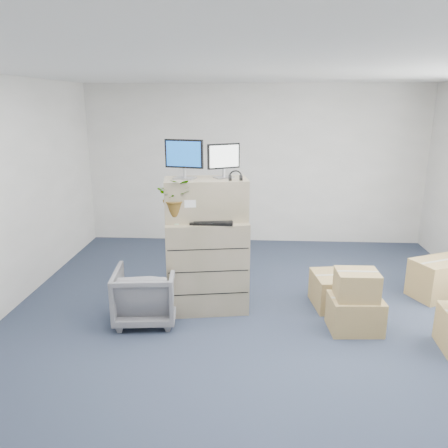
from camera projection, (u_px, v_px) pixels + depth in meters
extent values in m
plane|color=#243040|center=(255.00, 337.00, 4.78)|extent=(7.00, 7.00, 0.00)
cube|color=beige|center=(255.00, 165.00, 7.77)|extent=(6.00, 0.02, 2.80)
cube|color=gray|center=(207.00, 264.00, 5.35)|extent=(1.05, 0.74, 1.13)
cube|color=gray|center=(206.00, 199.00, 5.18)|extent=(1.04, 0.63, 0.49)
cube|color=#99999E|center=(185.00, 178.00, 5.10)|extent=(0.28, 0.23, 0.02)
cylinder|color=#99999E|center=(184.00, 173.00, 5.09)|extent=(0.04, 0.04, 0.11)
cube|color=black|center=(184.00, 154.00, 5.03)|extent=(0.46, 0.13, 0.33)
cube|color=navy|center=(183.00, 154.00, 5.01)|extent=(0.41, 0.10, 0.29)
cube|color=#99999E|center=(224.00, 177.00, 5.16)|extent=(0.26, 0.24, 0.01)
cylinder|color=#99999E|center=(224.00, 173.00, 5.15)|extent=(0.04, 0.04, 0.10)
cube|color=black|center=(224.00, 156.00, 5.09)|extent=(0.37, 0.22, 0.29)
cube|color=silver|center=(224.00, 156.00, 5.08)|extent=(0.33, 0.18, 0.25)
torus|color=black|center=(235.00, 177.00, 5.00)|extent=(0.15, 0.04, 0.15)
cube|color=black|center=(212.00, 222.00, 5.03)|extent=(0.50, 0.21, 0.03)
ellipsoid|color=silver|center=(233.00, 221.00, 5.10)|extent=(0.10, 0.07, 0.03)
cylinder|color=gray|center=(216.00, 205.00, 5.25)|extent=(0.09, 0.09, 0.31)
cube|color=silver|center=(203.00, 218.00, 5.24)|extent=(0.07, 0.06, 0.02)
cube|color=black|center=(203.00, 213.00, 5.22)|extent=(0.06, 0.03, 0.11)
cube|color=black|center=(236.00, 214.00, 5.32)|extent=(0.22, 0.18, 0.06)
cube|color=#46ADF0|center=(231.00, 208.00, 5.32)|extent=(0.26, 0.16, 0.09)
cylinder|color=#9FBE99|center=(177.00, 222.00, 5.07)|extent=(0.20, 0.20, 0.02)
cylinder|color=black|center=(176.00, 216.00, 5.05)|extent=(0.17, 0.17, 0.13)
imported|color=#20601B|center=(176.00, 201.00, 5.01)|extent=(0.42, 0.46, 0.34)
imported|color=slate|center=(146.00, 292.00, 5.07)|extent=(0.76, 0.72, 0.71)
cube|color=#A2874E|center=(355.00, 314.00, 4.89)|extent=(0.59, 0.47, 0.39)
cube|color=#A2874E|center=(339.00, 290.00, 5.48)|extent=(0.69, 0.65, 0.41)
cube|color=#A2874E|center=(357.00, 285.00, 4.79)|extent=(0.45, 0.37, 0.31)
cube|color=#A2874E|center=(439.00, 278.00, 5.73)|extent=(0.83, 0.71, 0.51)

